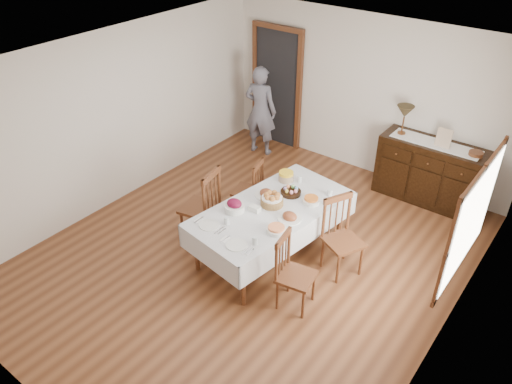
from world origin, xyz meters
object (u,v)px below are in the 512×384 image
Objects in this scene: person at (260,108)px; sideboard at (432,173)px; dining_table at (272,214)px; chair_left_far at (250,189)px; table_lamp at (405,112)px; chair_right_far at (341,235)px; chair_left_near at (203,205)px; chair_right_near at (293,272)px.

sideboard is at bearing 174.71° from person.
dining_table is 2.80m from sideboard.
chair_left_far is 2.00× the size of table_lamp.
table_lamp is at bearing -178.83° from sideboard.
chair_left_far is 2.57m from table_lamp.
chair_right_far is 2.27m from sideboard.
dining_table is at bearing 95.98° from chair_left_near.
sideboard is (0.45, 3.13, 0.00)m from chair_right_near.
person reaches higher than sideboard.
person is at bearing 80.72° from chair_right_far.
chair_right_near is 0.93× the size of chair_right_far.
table_lamp is (1.37, 1.99, 0.87)m from chair_left_far.
sideboard is 1.02m from table_lamp.
person reaches higher than dining_table.
table_lamp is at bearing 32.87° from chair_right_far.
person is at bearing -174.48° from sideboard.
person is at bearing -161.69° from chair_left_far.
sideboard is 3.08m from person.
table_lamp is (-0.12, 3.12, 0.84)m from chair_right_near.
sideboard is at bearing 1.17° from table_lamp.
chair_right_near is at bearing -98.08° from sideboard.
table_lamp is at bearing 139.85° from chair_left_near.
chair_right_far is 0.61× the size of person.
chair_left_near is 2.72m from person.
chair_left_far reaches higher than dining_table.
chair_left_near is 1.89m from chair_right_far.
dining_table is 2.68m from table_lamp.
chair_left_near is at bearing 99.44° from person.
person is at bearing 32.19° from chair_right_near.
dining_table is 1.40× the size of sideboard.
chair_right_near is at bearing 121.59° from person.
dining_table is 4.97× the size of table_lamp.
chair_right_far is at bearing 96.45° from chair_left_near.
chair_right_far is (0.86, 0.29, -0.12)m from dining_table.
chair_left_near is at bearing -154.08° from dining_table.
chair_left_far is at bearing 153.68° from dining_table.
chair_left_near is 2.40× the size of table_lamp.
chair_right_near is 3.86m from person.
chair_left_far is 1.65m from chair_right_far.
chair_left_near is at bearing 69.33° from chair_right_near.
chair_right_far is at bearing 67.17° from chair_left_far.
table_lamp reaches higher than chair_left_near.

